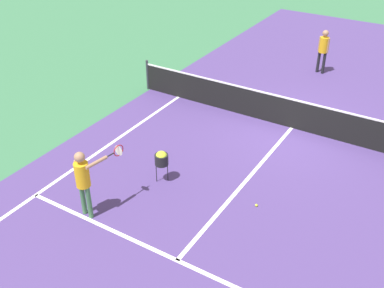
{
  "coord_description": "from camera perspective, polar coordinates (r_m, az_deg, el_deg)",
  "views": [
    {
      "loc": [
        3.77,
        -11.97,
        6.94
      ],
      "look_at": [
        -1.26,
        -3.77,
        1.0
      ],
      "focal_mm": 43.08,
      "sensor_mm": 36.0,
      "label": 1
    }
  ],
  "objects": [
    {
      "name": "ground_plane",
      "position": [
        14.35,
        12.25,
        1.97
      ],
      "size": [
        60.0,
        60.0,
        0.0
      ],
      "primitive_type": "plane",
      "color": "#38724C"
    },
    {
      "name": "court_surface_inbounds",
      "position": [
        14.35,
        12.25,
        1.97
      ],
      "size": [
        10.62,
        24.4,
        0.0
      ],
      "primitive_type": "cube",
      "color": "#4C387A",
      "rests_on": "ground_plane"
    },
    {
      "name": "line_sideline_left",
      "position": [
        12.11,
        -17.21,
        -4.92
      ],
      "size": [
        0.1,
        11.89,
        0.01
      ],
      "primitive_type": "cube",
      "color": "white",
      "rests_on": "ground_plane"
    },
    {
      "name": "line_service_near",
      "position": [
        9.67,
        -1.85,
        -14.2
      ],
      "size": [
        8.22,
        0.1,
        0.01
      ],
      "primitive_type": "cube",
      "color": "white",
      "rests_on": "ground_plane"
    },
    {
      "name": "line_center_service",
      "position": [
        11.81,
        6.68,
        -4.56
      ],
      "size": [
        0.1,
        6.4,
        0.01
      ],
      "primitive_type": "cube",
      "color": "white",
      "rests_on": "ground_plane"
    },
    {
      "name": "net",
      "position": [
        14.11,
        12.47,
        3.7
      ],
      "size": [
        10.89,
        0.09,
        1.07
      ],
      "color": "#33383D",
      "rests_on": "ground_plane"
    },
    {
      "name": "player_near",
      "position": [
        10.33,
        -13.26,
        -3.97
      ],
      "size": [
        0.65,
        1.18,
        1.71
      ],
      "color": "#3F7247",
      "rests_on": "ground_plane"
    },
    {
      "name": "player_far",
      "position": [
        18.17,
        15.96,
        11.46
      ],
      "size": [
        0.42,
        0.32,
        1.66
      ],
      "color": "black",
      "rests_on": "ground_plane"
    },
    {
      "name": "ball_hopper",
      "position": [
        11.38,
        -3.8,
        -1.79
      ],
      "size": [
        0.34,
        0.34,
        0.87
      ],
      "color": "black",
      "rests_on": "ground_plane"
    },
    {
      "name": "tennis_ball_mid_court",
      "position": [
        11.02,
        7.97,
        -7.52
      ],
      "size": [
        0.07,
        0.07,
        0.07
      ],
      "primitive_type": "sphere",
      "color": "#CCE033",
      "rests_on": "ground_plane"
    }
  ]
}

